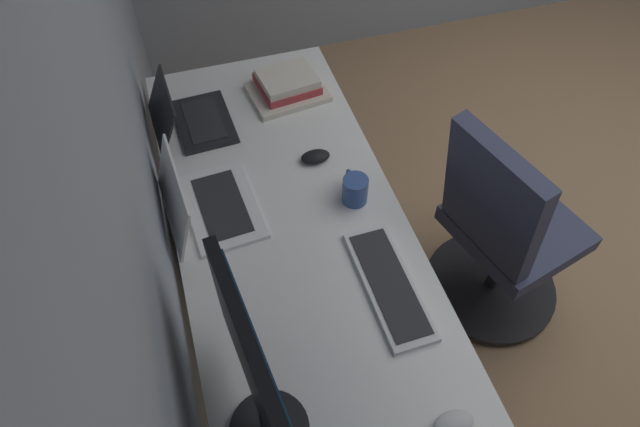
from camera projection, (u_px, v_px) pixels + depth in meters
name	position (u px, v px, depth m)	size (l,w,h in m)	color
wall_back	(99.00, 148.00, 1.21)	(4.60, 0.10, 2.60)	#8C939E
desk	(305.00, 274.00, 1.76)	(2.08, 0.73, 0.73)	white
drawer_pedestal	(275.00, 248.00, 2.21)	(0.40, 0.51, 0.69)	white
monitor_primary	(262.00, 390.00, 1.19)	(0.58, 0.20, 0.45)	black
laptop_leftmost	(187.00, 117.00, 2.05)	(0.31, 0.29, 0.19)	black
laptop_left	(203.00, 203.00, 1.79)	(0.37, 0.31, 0.22)	white
keyboard_main	(389.00, 284.00, 1.65)	(0.42, 0.14, 0.02)	silver
mouse_main	(315.00, 157.00, 1.96)	(0.06, 0.10, 0.03)	black
mouse_spare	(454.00, 423.00, 1.39)	(0.06, 0.10, 0.03)	silver
book_stack_near	(287.00, 85.00, 2.18)	(0.26, 0.31, 0.08)	beige
coffee_mug	(355.00, 189.00, 1.83)	(0.12, 0.08, 0.10)	#335193
office_chair	(501.00, 236.00, 2.11)	(0.56, 0.60, 0.97)	#383D56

